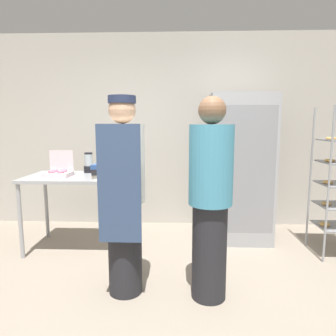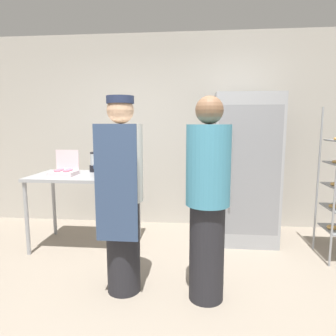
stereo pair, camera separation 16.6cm
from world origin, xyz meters
name	(u,v)px [view 2 (the right image)]	position (x,y,z in m)	size (l,w,h in m)	color
ground_plane	(157,315)	(0.00, 0.00, 0.00)	(14.00, 14.00, 0.00)	gray
back_wall	(177,131)	(0.00, 2.25, 1.36)	(6.40, 0.12, 2.71)	#B7B2A8
refrigerator	(244,169)	(0.88, 1.66, 0.91)	(0.77, 0.73, 1.82)	#9EA0A5
prep_counter	(86,182)	(-1.02, 1.26, 0.78)	(1.22, 0.72, 0.87)	#9EA0A5
donut_box	(64,171)	(-1.25, 1.19, 0.92)	(0.28, 0.25, 0.29)	silver
blender_pitcher	(94,163)	(-0.98, 1.49, 0.98)	(0.12, 0.12, 0.25)	black
binder_stack	(112,171)	(-0.64, 1.05, 0.95)	(0.33, 0.26, 0.16)	silver
person_baker	(122,194)	(-0.34, 0.32, 0.88)	(0.36, 0.37, 1.68)	#232328
person_customer	(208,199)	(0.38, 0.27, 0.85)	(0.36, 0.36, 1.67)	#232328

